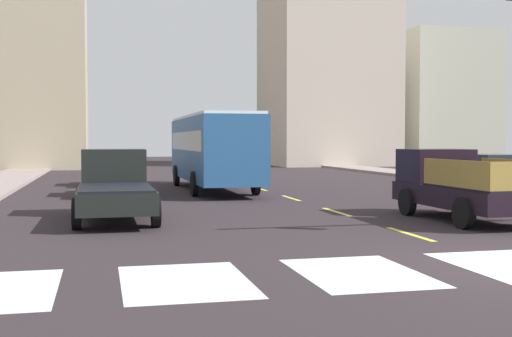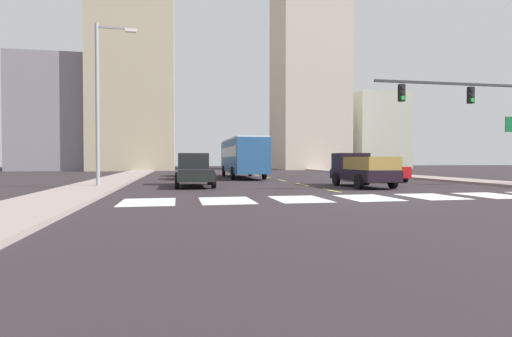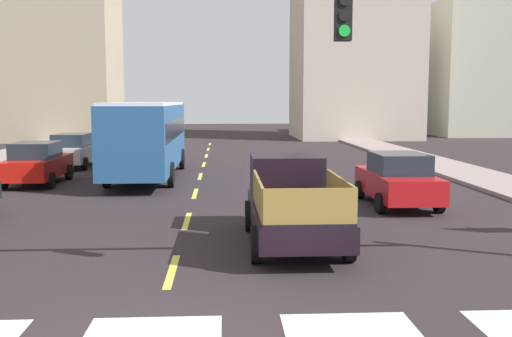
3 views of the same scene
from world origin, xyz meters
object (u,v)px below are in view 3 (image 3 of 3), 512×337
sedan_far (72,150)px  sedan_mid (37,163)px  sedan_near_left (398,179)px  pickup_stakebed (292,202)px  city_bus (148,134)px

sedan_far → sedan_mid: bearing=-91.0°
sedan_near_left → pickup_stakebed: bearing=-131.7°
pickup_stakebed → sedan_far: bearing=120.1°
pickup_stakebed → city_bus: city_bus is taller
sedan_far → sedan_near_left: bearing=-44.0°
city_bus → sedan_mid: city_bus is taller
city_bus → sedan_far: bearing=133.6°
sedan_near_left → sedan_far: (-13.32, 11.94, 0.00)m
pickup_stakebed → sedan_mid: 13.89m
city_bus → sedan_mid: (-4.28, -1.74, -1.09)m
pickup_stakebed → city_bus: 13.12m
city_bus → sedan_near_left: bearing=-41.0°
sedan_near_left → sedan_far: bearing=137.2°
sedan_mid → sedan_far: 6.19m
sedan_mid → city_bus: bearing=24.1°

